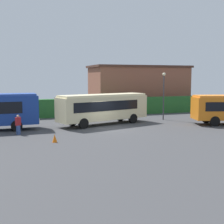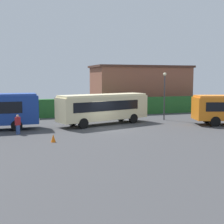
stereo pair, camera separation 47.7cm
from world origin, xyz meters
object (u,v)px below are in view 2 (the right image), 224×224
(bus_cream, at_px, (104,107))
(person_center, at_px, (18,124))
(lamppost, at_px, (165,90))
(traffic_cone, at_px, (53,138))

(bus_cream, xyz_separation_m, person_center, (-8.40, -2.99, -0.91))
(person_center, bearing_deg, lamppost, 80.50)
(traffic_cone, bearing_deg, lamppost, 31.84)
(lamppost, bearing_deg, person_center, -165.23)
(person_center, xyz_separation_m, traffic_cone, (2.43, -4.15, -0.58))
(person_center, xyz_separation_m, lamppost, (15.83, 4.17, 2.46))
(bus_cream, relative_size, traffic_cone, 16.54)
(bus_cream, xyz_separation_m, lamppost, (7.43, 1.18, 1.55))
(person_center, distance_m, lamppost, 16.55)
(traffic_cone, relative_size, lamppost, 0.11)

